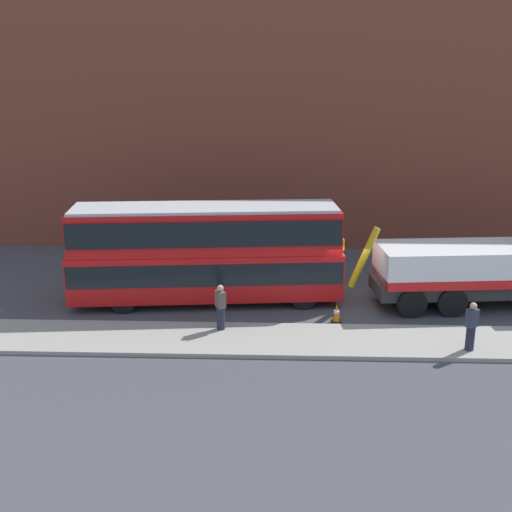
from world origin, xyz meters
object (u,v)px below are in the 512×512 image
Objects in this scene: double_decker_bus at (206,250)px; pedestrian_onlooker at (221,308)px; traffic_cone_near_bus at (337,313)px; recovery_tow_truck at (498,264)px; pedestrian_bystander at (471,327)px.

double_decker_bus is 3.57m from pedestrian_onlooker.
pedestrian_onlooker is at bearing -164.18° from traffic_cone_near_bus.
pedestrian_bystander is at bearing -121.75° from recovery_tow_truck.
double_decker_bus is at bearing 174.63° from recovery_tow_truck.
double_decker_bus reaches higher than traffic_cone_near_bus.
double_decker_bus is 6.55× the size of pedestrian_bystander.
recovery_tow_truck reaches higher than pedestrian_bystander.
double_decker_bus is at bearing 158.88° from traffic_cone_near_bus.
pedestrian_onlooker is (-10.95, -3.28, -0.77)m from recovery_tow_truck.
pedestrian_bystander is 2.38× the size of traffic_cone_near_bus.
recovery_tow_truck is 5.98× the size of pedestrian_bystander.
recovery_tow_truck is at bearing -5.37° from double_decker_bus.
traffic_cone_near_bus is at bearing -26.71° from double_decker_bus.
traffic_cone_near_bus is (5.20, -2.01, -1.89)m from double_decker_bus.
pedestrian_onlooker is at bearing -168.90° from recovery_tow_truck.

